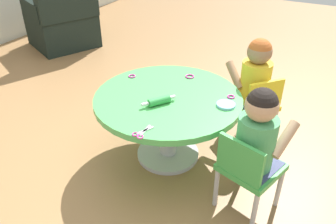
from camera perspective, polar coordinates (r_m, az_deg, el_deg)
ground_plane at (r=2.45m, az=0.00°, el=-7.25°), size 10.00×10.00×0.00m
craft_table at (r=2.23m, az=0.00°, el=0.37°), size 0.96×0.96×0.49m
child_chair_left at (r=1.93m, az=13.38°, el=-9.33°), size 0.38×0.38×0.54m
seated_child_left at (r=1.82m, az=14.95°, el=-3.33°), size 0.41×0.36×0.51m
child_chair_right at (r=2.53m, az=14.47°, el=1.30°), size 0.42×0.42×0.54m
seated_child_right at (r=2.45m, az=14.67°, el=6.31°), size 0.43×0.44×0.51m
armchair_dark at (r=4.45m, az=-17.38°, el=14.37°), size 0.94×0.95×0.85m
rolling_pin at (r=2.08m, az=-1.60°, el=1.94°), size 0.20×0.15×0.05m
craft_scissors at (r=1.83m, az=-4.58°, el=-3.61°), size 0.14×0.08×0.01m
playdough_blob_0 at (r=2.10m, az=9.79°, el=1.22°), size 0.12×0.12×0.02m
cookie_cutter_0 at (r=2.44m, az=-6.13°, el=6.08°), size 0.05×0.05×0.01m
cookie_cutter_1 at (r=2.20m, az=10.63°, el=2.58°), size 0.05×0.05×0.01m
cookie_cutter_2 at (r=2.43m, az=3.71°, el=6.05°), size 0.07×0.07×0.01m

